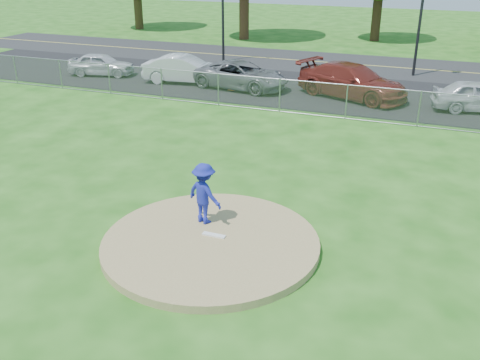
# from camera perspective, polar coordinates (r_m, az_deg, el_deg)

# --- Properties ---
(ground) EXTENTS (120.00, 120.00, 0.00)m
(ground) POSITION_cam_1_polar(r_m,az_deg,el_deg) (22.15, 7.60, 5.34)
(ground) COLOR #1C5512
(ground) RESTS_ON ground
(pitchers_mound) EXTENTS (5.40, 5.40, 0.20)m
(pitchers_mound) POSITION_cam_1_polar(r_m,az_deg,el_deg) (13.40, -3.14, -6.73)
(pitchers_mound) COLOR #958052
(pitchers_mound) RESTS_ON ground
(pitching_rubber) EXTENTS (0.60, 0.15, 0.04)m
(pitching_rubber) POSITION_cam_1_polar(r_m,az_deg,el_deg) (13.50, -2.80, -5.89)
(pitching_rubber) COLOR white
(pitching_rubber) RESTS_ON pitchers_mound
(chain_link_fence) EXTENTS (40.00, 0.06, 1.50)m
(chain_link_fence) POSITION_cam_1_polar(r_m,az_deg,el_deg) (23.81, 8.90, 8.44)
(chain_link_fence) COLOR gray
(chain_link_fence) RESTS_ON ground
(parking_lot) EXTENTS (50.00, 8.00, 0.01)m
(parking_lot) POSITION_cam_1_polar(r_m,az_deg,el_deg) (28.27, 10.91, 9.13)
(parking_lot) COLOR black
(parking_lot) RESTS_ON ground
(street) EXTENTS (60.00, 7.00, 0.01)m
(street) POSITION_cam_1_polar(r_m,az_deg,el_deg) (35.50, 13.34, 11.83)
(street) COLOR #232326
(street) RESTS_ON ground
(traffic_signal_left) EXTENTS (1.28, 0.20, 5.60)m
(traffic_signal_left) POSITION_cam_1_polar(r_m,az_deg,el_deg) (35.42, -1.48, 17.91)
(traffic_signal_left) COLOR black
(traffic_signal_left) RESTS_ON ground
(pitcher) EXTENTS (1.20, 0.93, 1.64)m
(pitcher) POSITION_cam_1_polar(r_m,az_deg,el_deg) (13.82, -3.84, -1.44)
(pitcher) COLOR #1C249A
(pitcher) RESTS_ON pitchers_mound
(traffic_cone) EXTENTS (0.32, 0.32, 0.62)m
(traffic_cone) POSITION_cam_1_polar(r_m,az_deg,el_deg) (28.24, -0.85, 10.19)
(traffic_cone) COLOR #FF500D
(traffic_cone) RESTS_ON parking_lot
(parked_car_silver) EXTENTS (3.99, 2.31, 1.28)m
(parked_car_silver) POSITION_cam_1_polar(r_m,az_deg,el_deg) (32.62, -14.59, 11.87)
(parked_car_silver) COLOR silver
(parked_car_silver) RESTS_ON parking_lot
(parked_car_white) EXTENTS (4.67, 2.25, 1.48)m
(parked_car_white) POSITION_cam_1_polar(r_m,az_deg,el_deg) (29.92, -5.93, 11.68)
(parked_car_white) COLOR silver
(parked_car_white) RESTS_ON parking_lot
(parked_car_gray) EXTENTS (5.33, 3.09, 1.40)m
(parked_car_gray) POSITION_cam_1_polar(r_m,az_deg,el_deg) (28.51, 0.16, 11.12)
(parked_car_gray) COLOR slate
(parked_car_gray) RESTS_ON parking_lot
(parked_car_darkred) EXTENTS (6.08, 4.22, 1.63)m
(parked_car_darkred) POSITION_cam_1_polar(r_m,az_deg,el_deg) (27.21, 11.87, 10.28)
(parked_car_darkred) COLOR maroon
(parked_car_darkred) RESTS_ON parking_lot
(parked_car_pearl) EXTENTS (4.34, 2.47, 1.39)m
(parked_car_pearl) POSITION_cam_1_polar(r_m,az_deg,el_deg) (26.62, 24.19, 8.17)
(parked_car_pearl) COLOR silver
(parked_car_pearl) RESTS_ON parking_lot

